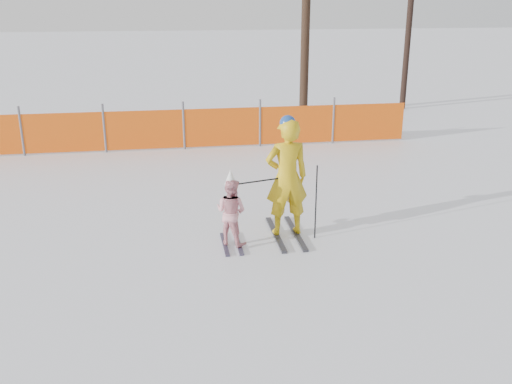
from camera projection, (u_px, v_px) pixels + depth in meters
ground at (261, 266)px, 8.48m from camera, size 120.00×120.00×0.00m
adult at (287, 177)px, 9.26m from camera, size 0.74×1.46×2.04m
child at (231, 211)px, 9.02m from camera, size 0.67×0.88×1.27m
ski_poles at (295, 195)px, 9.19m from camera, size 1.29×0.21×1.26m
safety_fence at (101, 131)px, 14.42m from camera, size 16.01×0.06×1.25m
tree_trunks at (342, 25)px, 18.61m from camera, size 3.97×0.76×5.84m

